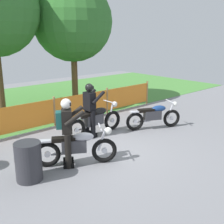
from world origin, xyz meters
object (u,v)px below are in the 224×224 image
at_px(rider_lead, 67,129).
at_px(rider_third, 90,108).
at_px(motorcycle_third, 95,120).
at_px(oil_drum, 28,161).
at_px(motorcycle_trailing, 154,116).
at_px(motorcycle_lead, 77,147).

bearing_deg(rider_lead, rider_third, 68.88).
distance_m(motorcycle_third, oil_drum, 3.17).
bearing_deg(motorcycle_trailing, motorcycle_third, -179.09).
xyz_separation_m(motorcycle_third, rider_lead, (-1.86, -1.25, 0.46)).
bearing_deg(oil_drum, motorcycle_lead, -3.63).
height_order(motorcycle_third, rider_lead, rider_lead).
bearing_deg(rider_lead, motorcycle_trailing, 37.94).
relative_size(rider_lead, oil_drum, 1.92).
bearing_deg(motorcycle_trailing, rider_lead, -148.42).
bearing_deg(motorcycle_lead, oil_drum, -151.66).
distance_m(motorcycle_lead, motorcycle_trailing, 3.57).
relative_size(motorcycle_lead, motorcycle_trailing, 0.98).
relative_size(rider_lead, rider_third, 1.00).
bearing_deg(motorcycle_lead, motorcycle_third, 71.07).
height_order(motorcycle_trailing, rider_lead, rider_lead).
bearing_deg(motorcycle_lead, rider_third, 74.78).
bearing_deg(rider_lead, motorcycle_third, 65.73).
distance_m(motorcycle_trailing, motorcycle_third, 2.05).
relative_size(motorcycle_third, rider_lead, 1.26).
xyz_separation_m(motorcycle_third, oil_drum, (-2.90, -1.28, -0.05)).
bearing_deg(motorcycle_trailing, motorcycle_lead, -146.27).
relative_size(motorcycle_lead, oil_drum, 2.03).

